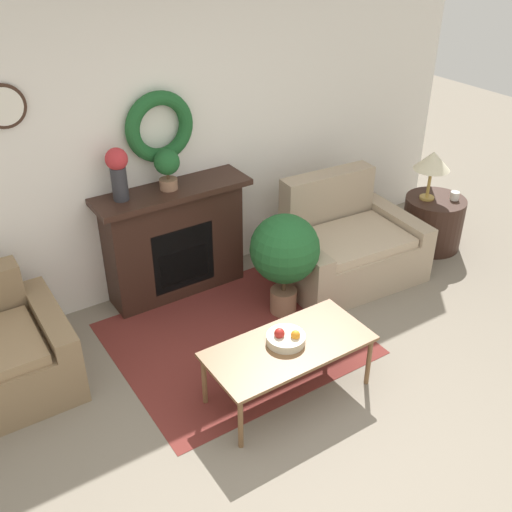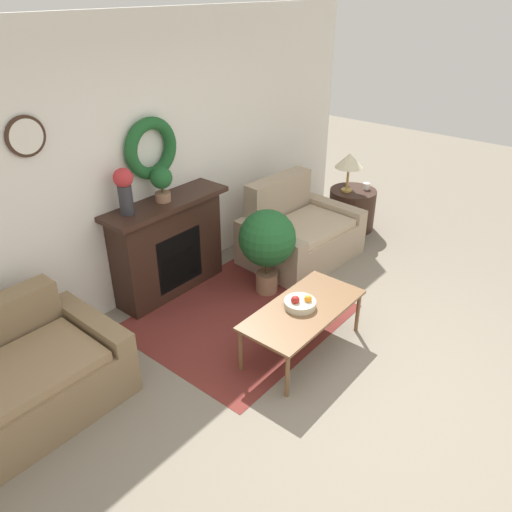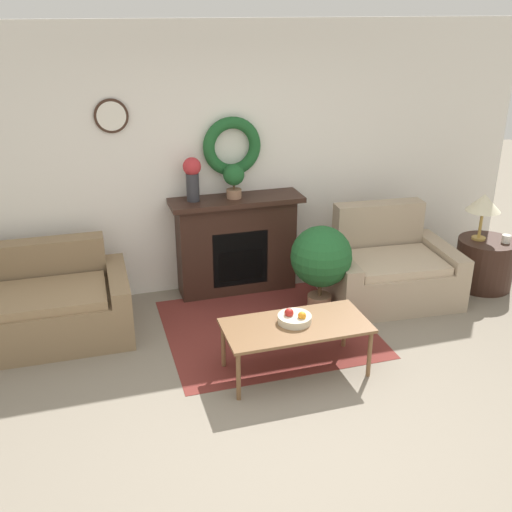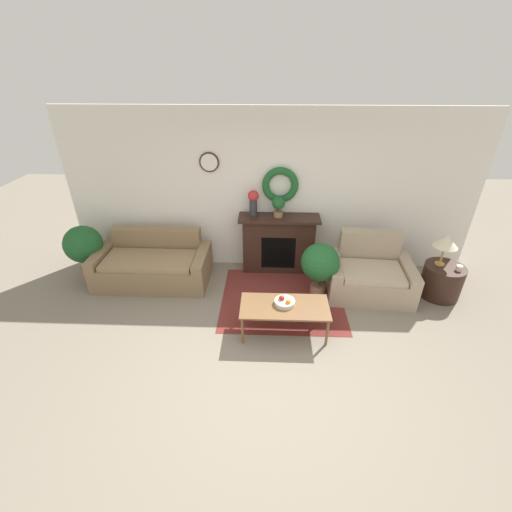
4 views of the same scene
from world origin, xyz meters
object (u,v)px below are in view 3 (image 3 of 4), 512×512
at_px(table_lamp, 484,204).
at_px(fireplace, 236,244).
at_px(vase_on_mantel_left, 192,176).
at_px(loveseat_right, 388,269).
at_px(fruit_bowl, 295,318).
at_px(coffee_table, 296,328).
at_px(potted_plant_floor_by_loveseat, 321,259).
at_px(side_table_by_loveseat, 484,263).
at_px(couch_left, 24,309).
at_px(mug, 506,239).
at_px(potted_plant_on_mantel, 234,178).

bearing_deg(table_lamp, fireplace, 165.72).
bearing_deg(vase_on_mantel_left, loveseat_right, -18.37).
relative_size(fruit_bowl, table_lamp, 0.56).
bearing_deg(loveseat_right, coffee_table, -139.28).
relative_size(fruit_bowl, potted_plant_floor_by_loveseat, 0.30).
bearing_deg(table_lamp, coffee_table, -157.35).
height_order(coffee_table, vase_on_mantel_left, vase_on_mantel_left).
bearing_deg(fruit_bowl, table_lamp, 21.86).
xyz_separation_m(side_table_by_loveseat, potted_plant_floor_by_loveseat, (-1.94, -0.11, 0.33)).
relative_size(couch_left, mug, 21.21).
relative_size(couch_left, table_lamp, 3.76).
bearing_deg(couch_left, coffee_table, -28.82).
height_order(table_lamp, vase_on_mantel_left, vase_on_mantel_left).
xyz_separation_m(loveseat_right, potted_plant_floor_by_loveseat, (-0.83, -0.19, 0.29)).
height_order(fireplace, mug, fireplace).
bearing_deg(fireplace, potted_plant_on_mantel, -145.24).
bearing_deg(couch_left, table_lamp, -1.91).
xyz_separation_m(side_table_by_loveseat, potted_plant_on_mantel, (-2.57, 0.68, 0.96)).
bearing_deg(fireplace, mug, -16.49).
bearing_deg(vase_on_mantel_left, couch_left, -165.39).
height_order(coffee_table, side_table_by_loveseat, side_table_by_loveseat).
relative_size(potted_plant_on_mantel, potted_plant_floor_by_loveseat, 0.38).
xyz_separation_m(coffee_table, vase_on_mantel_left, (-0.49, 1.65, 0.88)).
bearing_deg(coffee_table, couch_left, 150.53).
xyz_separation_m(fireplace, mug, (2.69, -0.80, 0.05)).
xyz_separation_m(loveseat_right, mug, (1.25, -0.18, 0.26)).
bearing_deg(side_table_by_loveseat, fruit_bowl, -159.94).
xyz_separation_m(fruit_bowl, mug, (2.63, 0.81, 0.09)).
height_order(side_table_by_loveseat, mug, mug).
xyz_separation_m(couch_left, vase_on_mantel_left, (1.66, 0.43, 0.99)).
height_order(loveseat_right, coffee_table, loveseat_right).
distance_m(mug, potted_plant_on_mantel, 2.89).
relative_size(loveseat_right, side_table_by_loveseat, 2.25).
bearing_deg(coffee_table, fruit_bowl, 91.14).
xyz_separation_m(coffee_table, potted_plant_on_mantel, (-0.08, 1.63, 0.83)).
bearing_deg(table_lamp, fruit_bowl, -158.14).
height_order(coffee_table, potted_plant_floor_by_loveseat, potted_plant_floor_by_loveseat).
height_order(couch_left, loveseat_right, loveseat_right).
xyz_separation_m(fruit_bowl, vase_on_mantel_left, (-0.49, 1.61, 0.80)).
distance_m(couch_left, table_lamp, 4.61).
xyz_separation_m(couch_left, loveseat_right, (3.53, -0.19, 0.01)).
height_order(coffee_table, mug, mug).
bearing_deg(vase_on_mantel_left, potted_plant_on_mantel, -2.79).
distance_m(fireplace, mug, 2.80).
xyz_separation_m(fireplace, vase_on_mantel_left, (-0.43, 0.01, 0.76)).
height_order(table_lamp, potted_plant_floor_by_loveseat, table_lamp).
height_order(fruit_bowl, potted_plant_on_mantel, potted_plant_on_mantel).
bearing_deg(potted_plant_on_mantel, potted_plant_floor_by_loveseat, -51.17).
distance_m(coffee_table, side_table_by_loveseat, 2.67).
height_order(loveseat_right, mug, loveseat_right).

